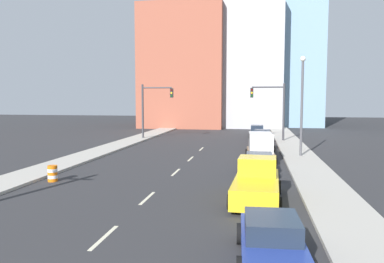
# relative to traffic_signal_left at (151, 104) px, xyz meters

# --- Properties ---
(sidewalk_left) EXTENTS (2.79, 91.44, 0.17)m
(sidewalk_left) POSITION_rel_traffic_signal_left_xyz_m (-1.62, 7.12, -4.13)
(sidewalk_left) COLOR #ADA89E
(sidewalk_left) RESTS_ON ground
(sidewalk_right) EXTENTS (2.79, 91.44, 0.17)m
(sidewalk_right) POSITION_rel_traffic_signal_left_xyz_m (16.07, 7.12, -4.13)
(sidewalk_right) COLOR #ADA89E
(sidewalk_right) RESTS_ON ground
(lane_stripe_at_7m) EXTENTS (0.16, 2.40, 0.01)m
(lane_stripe_at_7m) POSITION_rel_traffic_signal_left_xyz_m (7.22, -31.29, -4.21)
(lane_stripe_at_7m) COLOR beige
(lane_stripe_at_7m) RESTS_ON ground
(lane_stripe_at_13m) EXTENTS (0.16, 2.40, 0.01)m
(lane_stripe_at_13m) POSITION_rel_traffic_signal_left_xyz_m (7.22, -25.98, -4.21)
(lane_stripe_at_13m) COLOR beige
(lane_stripe_at_13m) RESTS_ON ground
(lane_stripe_at_19m) EXTENTS (0.16, 2.40, 0.01)m
(lane_stripe_at_19m) POSITION_rel_traffic_signal_left_xyz_m (7.22, -19.38, -4.21)
(lane_stripe_at_19m) COLOR beige
(lane_stripe_at_19m) RESTS_ON ground
(lane_stripe_at_25m) EXTENTS (0.16, 2.40, 0.01)m
(lane_stripe_at_25m) POSITION_rel_traffic_signal_left_xyz_m (7.22, -13.69, -4.21)
(lane_stripe_at_25m) COLOR beige
(lane_stripe_at_25m) RESTS_ON ground
(lane_stripe_at_31m) EXTENTS (0.16, 2.40, 0.01)m
(lane_stripe_at_31m) POSITION_rel_traffic_signal_left_xyz_m (7.22, -7.60, -4.21)
(lane_stripe_at_31m) COLOR beige
(lane_stripe_at_31m) RESTS_ON ground
(building_brick_left) EXTENTS (14.00, 16.00, 20.45)m
(building_brick_left) POSITION_rel_traffic_signal_left_xyz_m (0.00, 23.38, 6.00)
(building_brick_left) COLOR #9E513D
(building_brick_left) RESTS_ON ground
(building_office_center) EXTENTS (12.00, 20.00, 21.53)m
(building_office_center) POSITION_rel_traffic_signal_left_xyz_m (10.65, 27.38, 6.55)
(building_office_center) COLOR #A8A8AD
(building_office_center) RESTS_ON ground
(building_glass_right) EXTENTS (13.00, 20.00, 33.52)m
(building_glass_right) POSITION_rel_traffic_signal_left_xyz_m (17.24, 31.38, 12.54)
(building_glass_right) COLOR #7A9EB7
(building_glass_right) RESTS_ON ground
(traffic_signal_left) EXTENTS (3.87, 0.35, 6.59)m
(traffic_signal_left) POSITION_rel_traffic_signal_left_xyz_m (0.00, 0.00, 0.00)
(traffic_signal_left) COLOR #38383D
(traffic_signal_left) RESTS_ON ground
(traffic_signal_right) EXTENTS (3.87, 0.35, 6.59)m
(traffic_signal_right) POSITION_rel_traffic_signal_left_xyz_m (14.47, 0.00, 0.00)
(traffic_signal_right) COLOR #38383D
(traffic_signal_right) RESTS_ON ground
(traffic_barrel) EXTENTS (0.56, 0.56, 0.95)m
(traffic_barrel) POSITION_rel_traffic_signal_left_xyz_m (0.64, -23.31, -3.74)
(traffic_barrel) COLOR orange
(traffic_barrel) RESTS_ON ground
(street_lamp) EXTENTS (0.44, 0.44, 8.33)m
(street_lamp) POSITION_rel_traffic_signal_left_xyz_m (16.12, -11.55, 0.61)
(street_lamp) COLOR #4C4C51
(street_lamp) RESTS_ON ground
(sedan_blue) EXTENTS (2.23, 4.38, 1.39)m
(sedan_blue) POSITION_rel_traffic_signal_left_xyz_m (12.95, -32.33, -3.58)
(sedan_blue) COLOR navy
(sedan_blue) RESTS_ON ground
(pickup_truck_yellow) EXTENTS (2.52, 5.40, 2.00)m
(pickup_truck_yellow) POSITION_rel_traffic_signal_left_xyz_m (12.50, -25.45, -3.40)
(pickup_truck_yellow) COLOR gold
(pickup_truck_yellow) RESTS_ON ground
(sedan_navy) EXTENTS (2.17, 4.35, 1.37)m
(sedan_navy) POSITION_rel_traffic_signal_left_xyz_m (12.68, -19.09, -3.59)
(sedan_navy) COLOR #141E47
(sedan_navy) RESTS_ON ground
(box_truck_brown) EXTENTS (2.45, 5.50, 2.20)m
(box_truck_brown) POSITION_rel_traffic_signal_left_xyz_m (12.81, -13.59, -3.19)
(box_truck_brown) COLOR brown
(box_truck_brown) RESTS_ON ground
(sedan_orange) EXTENTS (2.20, 4.46, 1.38)m
(sedan_orange) POSITION_rel_traffic_signal_left_xyz_m (13.13, -7.26, -3.59)
(sedan_orange) COLOR orange
(sedan_orange) RESTS_ON ground
(sedan_red) EXTENTS (2.28, 4.38, 1.49)m
(sedan_red) POSITION_rel_traffic_signal_left_xyz_m (13.12, -1.75, -3.54)
(sedan_red) COLOR red
(sedan_red) RESTS_ON ground
(sedan_black) EXTENTS (2.09, 4.48, 1.53)m
(sedan_black) POSITION_rel_traffic_signal_left_xyz_m (12.59, 4.67, -3.52)
(sedan_black) COLOR black
(sedan_black) RESTS_ON ground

